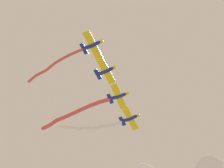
% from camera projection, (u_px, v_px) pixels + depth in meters
% --- Properties ---
extents(airplane_lead, '(7.37, 5.59, 1.82)m').
position_uv_depth(airplane_lead, '(93.00, 45.00, 84.96)').
color(airplane_lead, navy).
extents(smoke_trail_lead, '(2.11, 15.57, 1.52)m').
position_uv_depth(smoke_trail_lead, '(54.00, 65.00, 86.86)').
color(smoke_trail_lead, '#DB4C4C').
extents(airplane_left_wing, '(7.36, 5.57, 1.82)m').
position_uv_depth(airplane_left_wing, '(106.00, 71.00, 88.48)').
color(airplane_left_wing, navy).
extents(airplane_right_wing, '(7.36, 5.62, 1.82)m').
position_uv_depth(airplane_right_wing, '(119.00, 96.00, 91.48)').
color(airplane_right_wing, navy).
extents(smoke_trail_right_wing, '(3.46, 20.64, 3.01)m').
position_uv_depth(smoke_trail_right_wing, '(74.00, 114.00, 94.90)').
color(smoke_trail_right_wing, '#DB4C4C').
extents(airplane_slot, '(7.36, 5.58, 1.82)m').
position_uv_depth(airplane_slot, '(130.00, 118.00, 95.00)').
color(airplane_slot, navy).
extents(smoke_trail_slot, '(8.18, 14.24, 1.83)m').
position_uv_depth(smoke_trail_slot, '(91.00, 127.00, 96.38)').
color(smoke_trail_slot, white).
extents(cloud_east, '(9.86, 9.90, 3.22)m').
position_uv_depth(cloud_east, '(209.00, 168.00, 97.24)').
color(cloud_east, white).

